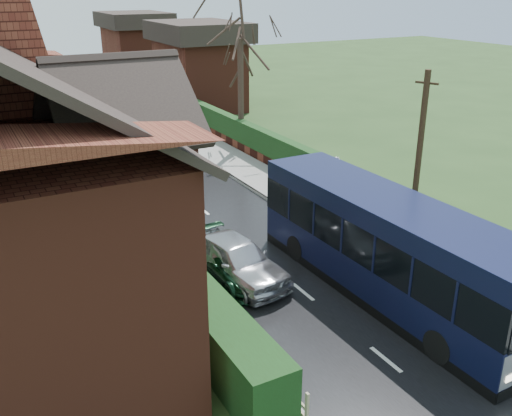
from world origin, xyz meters
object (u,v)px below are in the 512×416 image
car_silver (235,259)px  bus_stop_sign (337,182)px  bus (388,249)px  telegraph_pole (419,158)px  car_green (230,261)px

car_silver → bus_stop_sign: size_ratio=1.52×
bus → car_silver: 4.93m
bus → telegraph_pole: (3.60, 2.74, 1.68)m
car_green → bus: bearing=-43.3°
bus → bus_stop_sign: size_ratio=3.62×
bus → bus_stop_sign: bus is taller
bus → telegraph_pole: telegraph_pole is taller
bus_stop_sign → car_silver: bearing=-145.0°
bus_stop_sign → telegraph_pole: 3.32m
bus → car_green: bearing=137.9°
telegraph_pole → bus_stop_sign: bearing=102.1°
car_green → bus_stop_sign: bearing=16.2°
car_silver → bus: bearing=-49.4°
bus → car_green: (-3.80, 3.33, -0.99)m
bus → car_green: bus is taller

